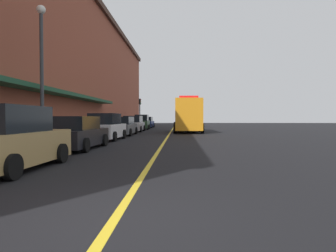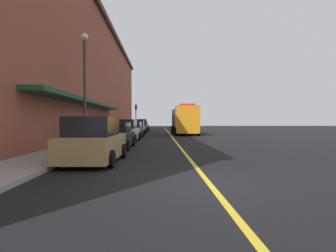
# 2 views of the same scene
# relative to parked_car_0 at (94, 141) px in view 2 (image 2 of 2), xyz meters

# --- Properties ---
(ground_plane) EXTENTS (112.00, 112.00, 0.00)m
(ground_plane) POSITION_rel_parked_car_0_xyz_m (3.95, 21.02, -0.85)
(ground_plane) COLOR black
(sidewalk_left) EXTENTS (2.40, 70.00, 0.15)m
(sidewalk_left) POSITION_rel_parked_car_0_xyz_m (-2.25, 21.02, -0.78)
(sidewalk_left) COLOR gray
(sidewalk_left) RESTS_ON ground
(lane_center_stripe) EXTENTS (0.16, 70.00, 0.01)m
(lane_center_stripe) POSITION_rel_parked_car_0_xyz_m (3.95, 21.02, -0.85)
(lane_center_stripe) COLOR gold
(lane_center_stripe) RESTS_ON ground
(brick_building_left) EXTENTS (12.54, 64.00, 13.53)m
(brick_building_left) POSITION_rel_parked_car_0_xyz_m (-9.13, 20.02, 5.92)
(brick_building_left) COLOR brown
(brick_building_left) RESTS_ON ground
(parked_car_0) EXTENTS (2.23, 4.44, 1.83)m
(parked_car_0) POSITION_rel_parked_car_0_xyz_m (0.00, 0.00, 0.00)
(parked_car_0) COLOR #A5844C
(parked_car_0) RESTS_ON ground
(parked_car_1) EXTENTS (2.17, 4.72, 1.56)m
(parked_car_1) POSITION_rel_parked_car_0_xyz_m (-0.03, 5.69, -0.11)
(parked_car_1) COLOR black
(parked_car_1) RESTS_ON ground
(parked_car_2) EXTENTS (2.16, 4.39, 1.78)m
(parked_car_2) POSITION_rel_parked_car_0_xyz_m (-0.07, 11.44, -0.02)
(parked_car_2) COLOR silver
(parked_car_2) RESTS_ON ground
(parked_car_3) EXTENTS (2.05, 4.80, 1.58)m
(parked_car_3) POSITION_rel_parked_car_0_xyz_m (0.02, 16.86, -0.11)
(parked_car_3) COLOR #595B60
(parked_car_3) RESTS_ON ground
(parked_car_4) EXTENTS (2.12, 4.77, 1.69)m
(parked_car_4) POSITION_rel_parked_car_0_xyz_m (-0.06, 23.30, -0.06)
(parked_car_4) COLOR silver
(parked_car_4) RESTS_ON ground
(parked_car_5) EXTENTS (2.02, 4.24, 1.88)m
(parked_car_5) POSITION_rel_parked_car_0_xyz_m (0.04, 29.57, 0.02)
(parked_car_5) COLOR #2D5133
(parked_car_5) RESTS_ON ground
(parked_car_6) EXTENTS (1.98, 4.88, 1.63)m
(parked_car_6) POSITION_rel_parked_car_0_xyz_m (0.00, 35.67, -0.09)
(parked_car_6) COLOR navy
(parked_car_6) RESTS_ON ground
(utility_truck) EXTENTS (2.95, 8.21, 3.54)m
(utility_truck) POSITION_rel_parked_car_0_xyz_m (5.70, 22.51, 0.83)
(utility_truck) COLOR orange
(utility_truck) RESTS_ON ground
(parking_meter_0) EXTENTS (0.14, 0.18, 1.33)m
(parking_meter_0) POSITION_rel_parked_car_0_xyz_m (-1.40, 20.17, 0.21)
(parking_meter_0) COLOR #4C4C51
(parking_meter_0) RESTS_ON sidewalk_left
(parking_meter_1) EXTENTS (0.14, 0.18, 1.33)m
(parking_meter_1) POSITION_rel_parked_car_0_xyz_m (-1.40, 24.09, 0.21)
(parking_meter_1) COLOR #4C4C51
(parking_meter_1) RESTS_ON sidewalk_left
(street_lamp_left) EXTENTS (0.44, 0.44, 6.94)m
(street_lamp_left) POSITION_rel_parked_car_0_xyz_m (-2.00, 6.38, 3.55)
(street_lamp_left) COLOR #33383D
(street_lamp_left) RESTS_ON sidewalk_left
(traffic_light_near) EXTENTS (0.38, 0.36, 4.30)m
(traffic_light_near) POSITION_rel_parked_car_0_xyz_m (-1.34, 37.72, 2.30)
(traffic_light_near) COLOR #232326
(traffic_light_near) RESTS_ON sidewalk_left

